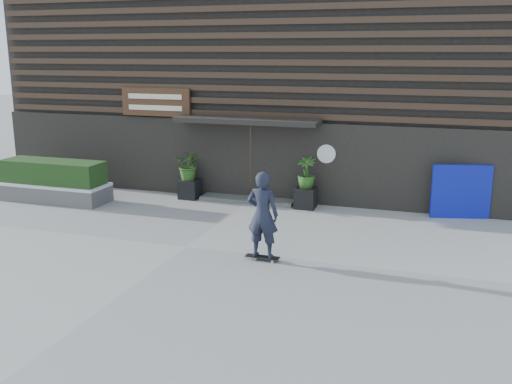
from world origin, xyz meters
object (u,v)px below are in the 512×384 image
(raised_bed, at_px, (55,193))
(skateboarder, at_px, (263,215))
(blue_tarp, at_px, (461,192))
(planter_pot_left, at_px, (190,189))
(planter_pot_right, at_px, (306,198))

(raised_bed, height_order, skateboarder, skateboarder)
(raised_bed, relative_size, blue_tarp, 2.14)
(planter_pot_left, relative_size, planter_pot_right, 1.00)
(planter_pot_left, bearing_deg, skateboarder, -50.08)
(planter_pot_left, height_order, skateboarder, skateboarder)
(raised_bed, bearing_deg, blue_tarp, 8.96)
(raised_bed, distance_m, blue_tarp, 12.27)
(raised_bed, relative_size, skateboarder, 1.71)
(skateboarder, bearing_deg, planter_pot_right, 91.63)
(raised_bed, xyz_separation_m, skateboarder, (7.86, -3.09, 0.82))
(blue_tarp, height_order, skateboarder, skateboarder)
(planter_pot_left, height_order, blue_tarp, blue_tarp)
(planter_pot_right, height_order, raised_bed, planter_pot_right)
(blue_tarp, bearing_deg, planter_pot_right, 169.98)
(planter_pot_left, xyz_separation_m, planter_pot_right, (3.80, 0.00, 0.00))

